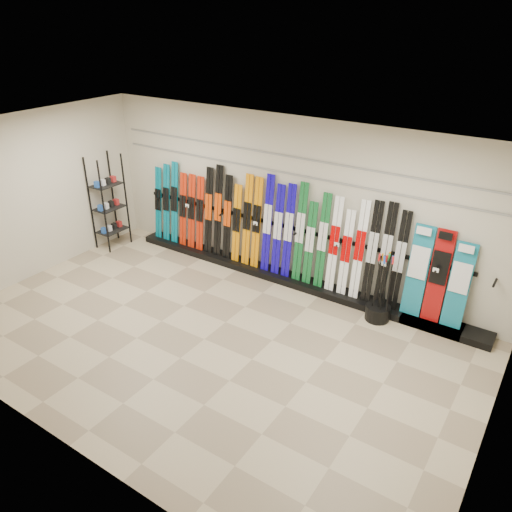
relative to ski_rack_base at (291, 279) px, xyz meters
The scene contains 13 objects.
floor 2.29m from the ski_rack_base, 95.64° to the right, with size 8.00×8.00×0.00m, color gray.
back_wall 1.47m from the ski_rack_base, 135.64° to the left, with size 8.00×8.00×0.00m, color beige.
left_wall 5.01m from the ski_rack_base, 151.65° to the right, with size 5.00×5.00×0.00m, color beige.
right_wall 4.64m from the ski_rack_base, 31.13° to the right, with size 5.00×5.00×0.00m, color beige.
ceiling 3.73m from the ski_rack_base, 95.64° to the right, with size 8.00×8.00×0.00m, color silver.
ski_rack_base is the anchor object (origin of this frame).
skis 1.10m from the ski_rack_base, behind, with size 5.37×0.23×1.82m.
snowboards 2.65m from the ski_rack_base, ahead, with size 0.96×0.23×1.50m.
accessory_rack 4.14m from the ski_rack_base, behind, with size 0.40×0.60×1.96m, color black.
pole_bin 1.81m from the ski_rack_base, ahead, with size 0.40×0.40×0.25m, color black.
ski_poles 1.94m from the ski_rack_base, ahead, with size 0.29×0.23×1.18m.
slatwall_rail_0 1.96m from the ski_rack_base, 138.37° to the left, with size 7.60×0.02×0.03m, color gray.
slatwall_rail_1 2.26m from the ski_rack_base, 138.37° to the left, with size 7.60×0.02×0.03m, color gray.
Camera 1 is at (4.14, -4.80, 4.59)m, focal length 35.00 mm.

